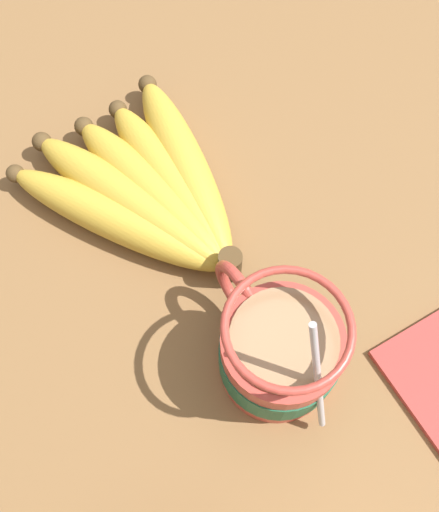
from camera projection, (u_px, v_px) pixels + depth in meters
The scene contains 3 objects.
table at pixel (247, 275), 51.78cm from camera, with size 104.10×104.10×3.44cm.
coffee_mug at pixel (278, 351), 42.77cm from camera, with size 14.24×9.18×14.34cm.
banana_bunch at pixel (149, 190), 51.37cm from camera, with size 23.52×19.15×4.43cm.
Camera 1 is at (-15.99, 13.89, 49.07)cm, focal length 40.00 mm.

